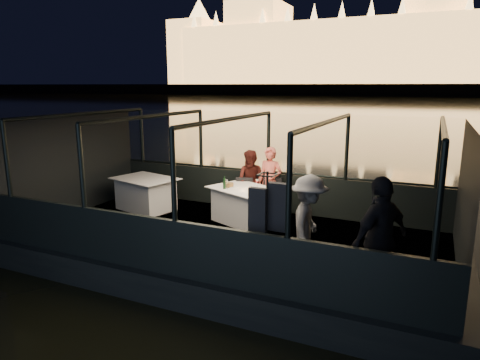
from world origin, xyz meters
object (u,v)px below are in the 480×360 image
at_px(passenger_stripe, 308,222).
at_px(dining_table_aft, 146,194).
at_px(chair_port_right, 269,198).
at_px(person_woman_coral, 270,183).
at_px(passenger_dark, 380,241).
at_px(wine_bottle, 224,182).
at_px(chair_port_left, 241,196).
at_px(person_man_maroon, 252,181).
at_px(dining_table_central, 245,205).
at_px(coat_stand, 267,226).

bearing_deg(passenger_stripe, dining_table_aft, 59.99).
relative_size(chair_port_right, passenger_stripe, 0.55).
distance_m(person_woman_coral, passenger_stripe, 3.11).
relative_size(passenger_dark, wine_bottle, 6.35).
relative_size(chair_port_left, wine_bottle, 3.03).
relative_size(chair_port_right, passenger_dark, 0.50).
relative_size(chair_port_left, person_man_maroon, 0.57).
height_order(chair_port_right, wine_bottle, wine_bottle).
bearing_deg(dining_table_aft, person_woman_coral, 15.13).
bearing_deg(dining_table_aft, passenger_dark, -22.45).
relative_size(dining_table_aft, person_man_maroon, 0.99).
height_order(passenger_dark, wine_bottle, passenger_dark).
xyz_separation_m(dining_table_central, person_woman_coral, (0.31, 0.72, 0.36)).
bearing_deg(person_woman_coral, passenger_dark, -45.00).
relative_size(person_man_maroon, wine_bottle, 5.32).
xyz_separation_m(dining_table_aft, passenger_stripe, (4.49, -1.87, 0.47)).
distance_m(person_woman_coral, person_man_maroon, 0.46).
bearing_deg(dining_table_central, coat_stand, -59.79).
bearing_deg(person_woman_coral, dining_table_central, -109.63).
distance_m(dining_table_central, coat_stand, 2.96).
relative_size(chair_port_left, passenger_dark, 0.48).
height_order(chair_port_left, person_man_maroon, person_man_maroon).
relative_size(coat_stand, person_man_maroon, 1.16).
height_order(dining_table_aft, person_woman_coral, person_woman_coral).
height_order(coat_stand, wine_bottle, coat_stand).
distance_m(coat_stand, person_man_maroon, 3.65).
distance_m(dining_table_central, person_woman_coral, 0.86).
distance_m(dining_table_aft, wine_bottle, 2.25).
xyz_separation_m(chair_port_left, person_man_maroon, (0.13, 0.30, 0.30)).
bearing_deg(dining_table_aft, person_man_maroon, 18.45).
xyz_separation_m(dining_table_central, person_man_maroon, (-0.15, 0.75, 0.36)).
height_order(chair_port_right, coat_stand, coat_stand).
distance_m(dining_table_aft, passenger_dark, 6.08).
bearing_deg(passenger_stripe, chair_port_left, 35.65).
bearing_deg(person_woman_coral, wine_bottle, -122.17).
bearing_deg(wine_bottle, coat_stand, -51.33).
distance_m(dining_table_central, chair_port_left, 0.54).
distance_m(coat_stand, passenger_stripe, 0.75).
height_order(chair_port_left, wine_bottle, wine_bottle).
bearing_deg(wine_bottle, chair_port_right, 46.00).
relative_size(dining_table_central, coat_stand, 0.85).
bearing_deg(chair_port_right, person_man_maroon, 138.75).
xyz_separation_m(dining_table_central, dining_table_aft, (-2.55, -0.05, 0.00)).
bearing_deg(passenger_stripe, chair_port_right, 25.03).
bearing_deg(person_woman_coral, person_man_maroon, 179.95).
xyz_separation_m(chair_port_left, passenger_dark, (3.33, -2.82, 0.40)).
bearing_deg(passenger_dark, dining_table_central, -95.48).
bearing_deg(chair_port_right, wine_bottle, -153.40).
xyz_separation_m(chair_port_right, wine_bottle, (-0.74, -0.76, 0.47)).
height_order(dining_table_central, coat_stand, coat_stand).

